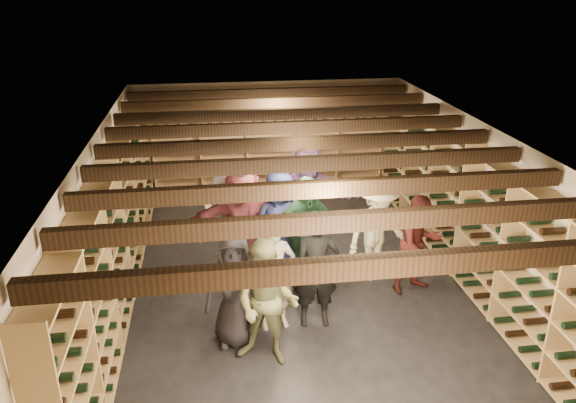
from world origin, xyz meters
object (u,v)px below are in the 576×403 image
(person_0, at_px, (235,290))
(person_3, at_px, (377,230))
(person_2, at_px, (267,303))
(person_8, at_px, (419,244))
(person_5, at_px, (243,222))
(person_11, at_px, (307,197))
(crate_stack_right, at_px, (271,236))
(person_6, at_px, (279,225))
(crate_stack_left, at_px, (221,219))
(person_10, at_px, (305,234))
(person_7, at_px, (275,276))
(crate_loose, at_px, (305,207))
(person_9, at_px, (226,219))
(person_1, at_px, (317,270))

(person_0, height_order, person_3, person_3)
(person_2, xyz_separation_m, person_8, (2.38, 1.35, -0.06))
(person_5, distance_m, person_11, 1.42)
(crate_stack_right, relative_size, person_6, 0.32)
(person_5, bearing_deg, crate_stack_left, 101.29)
(person_6, relative_size, person_10, 0.96)
(crate_stack_left, height_order, person_8, person_8)
(crate_stack_left, bearing_deg, person_7, -78.42)
(crate_loose, height_order, person_3, person_3)
(person_5, height_order, person_10, person_5)
(person_3, relative_size, person_8, 1.06)
(person_3, bearing_deg, person_11, 105.37)
(crate_loose, distance_m, person_8, 3.44)
(crate_stack_left, distance_m, person_2, 3.84)
(person_3, relative_size, person_9, 1.03)
(person_2, xyz_separation_m, person_3, (1.87, 1.80, -0.01))
(person_7, distance_m, person_10, 1.08)
(crate_stack_right, distance_m, crate_loose, 1.82)
(person_1, distance_m, person_5, 1.65)
(crate_stack_right, relative_size, person_1, 0.34)
(crate_stack_left, bearing_deg, person_5, -79.27)
(person_5, bearing_deg, person_3, -7.85)
(person_8, relative_size, person_9, 0.97)
(person_6, height_order, person_10, person_10)
(person_3, xyz_separation_m, person_9, (-2.25, 0.79, -0.02))
(person_8, bearing_deg, crate_loose, 92.72)
(person_0, bearing_deg, person_3, 40.37)
(person_9, bearing_deg, crate_stack_left, 71.51)
(crate_stack_right, xyz_separation_m, person_2, (-0.38, -2.94, 0.55))
(crate_stack_right, height_order, person_1, person_1)
(crate_stack_right, relative_size, person_8, 0.36)
(person_11, bearing_deg, person_1, -93.25)
(person_3, height_order, person_7, person_3)
(person_7, relative_size, person_9, 0.99)
(person_10, bearing_deg, crate_stack_left, 103.52)
(crate_loose, distance_m, person_0, 4.47)
(person_5, bearing_deg, person_6, -1.24)
(person_2, height_order, person_9, person_2)
(person_6, bearing_deg, person_9, 131.47)
(person_0, xyz_separation_m, person_3, (2.23, 1.38, 0.02))
(crate_loose, height_order, person_0, person_0)
(crate_stack_left, height_order, person_5, person_5)
(crate_loose, relative_size, person_11, 0.26)
(person_11, bearing_deg, person_5, -139.51)
(person_9, distance_m, person_11, 1.43)
(person_8, bearing_deg, crate_stack_left, 122.54)
(person_5, bearing_deg, person_11, 37.38)
(person_1, relative_size, person_2, 1.00)
(person_1, bearing_deg, person_2, -133.90)
(person_6, bearing_deg, person_5, 162.52)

